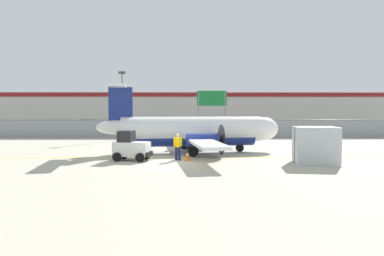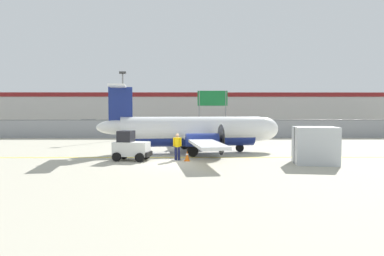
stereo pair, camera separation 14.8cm
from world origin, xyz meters
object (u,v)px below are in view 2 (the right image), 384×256
at_px(traffic_cone_near_left, 187,156).
at_px(parked_car_1, 133,125).
at_px(commuter_airplane, 195,131).
at_px(parked_car_4, 244,127).
at_px(baggage_tug, 131,147).
at_px(parked_car_3, 201,125).
at_px(parked_car_2, 164,125).
at_px(ground_crew_worker, 177,145).
at_px(parked_car_0, 88,124).
at_px(highway_sign, 213,102).
at_px(traffic_cone_near_right, 202,145).
at_px(cargo_container, 315,145).
at_px(apron_light_pole, 123,100).
at_px(parked_car_5, 277,126).

relative_size(traffic_cone_near_left, parked_car_1, 0.15).
xyz_separation_m(commuter_airplane, parked_car_4, (7.16, 21.61, -0.71)).
distance_m(baggage_tug, parked_car_1, 30.89).
distance_m(commuter_airplane, parked_car_3, 26.74).
height_order(baggage_tug, parked_car_4, baggage_tug).
bearing_deg(parked_car_2, ground_crew_worker, -88.38).
height_order(commuter_airplane, parked_car_3, commuter_airplane).
bearing_deg(traffic_cone_near_left, parked_car_0, 115.76).
bearing_deg(highway_sign, parked_car_1, 136.11).
bearing_deg(traffic_cone_near_left, parked_car_3, 86.53).
height_order(traffic_cone_near_right, parked_car_0, parked_car_0).
distance_m(cargo_container, parked_car_4, 26.99).
bearing_deg(apron_light_pole, cargo_container, -48.49).
distance_m(traffic_cone_near_left, parked_car_1, 31.95).
xyz_separation_m(traffic_cone_near_left, parked_car_4, (7.75, 25.79, 0.58)).
height_order(parked_car_2, highway_sign, highway_sign).
bearing_deg(ground_crew_worker, traffic_cone_near_right, 165.53).
bearing_deg(parked_car_5, traffic_cone_near_right, 65.58).
relative_size(parked_car_3, highway_sign, 0.79).
height_order(ground_crew_worker, traffic_cone_near_left, ground_crew_worker).
bearing_deg(parked_car_5, parked_car_2, -13.01).
distance_m(cargo_container, apron_light_pole, 22.18).
bearing_deg(highway_sign, traffic_cone_near_left, -98.42).
height_order(parked_car_3, apron_light_pole, apron_light_pole).
relative_size(parked_car_1, highway_sign, 0.79).
relative_size(ground_crew_worker, parked_car_2, 0.39).
xyz_separation_m(parked_car_4, parked_car_5, (4.77, 0.88, 0.00)).
bearing_deg(apron_light_pole, highway_sign, 24.96).
distance_m(parked_car_3, apron_light_pole, 18.27).
height_order(commuter_airplane, parked_car_0, commuter_airplane).
bearing_deg(cargo_container, parked_car_3, 107.66).
distance_m(ground_crew_worker, highway_sign, 20.10).
relative_size(baggage_tug, parked_car_3, 0.57).
relative_size(cargo_container, traffic_cone_near_left, 4.13).
relative_size(commuter_airplane, parked_car_0, 3.67).
height_order(traffic_cone_near_left, parked_car_5, parked_car_5).
relative_size(parked_car_0, highway_sign, 0.80).
bearing_deg(apron_light_pole, parked_car_2, 79.56).
distance_m(parked_car_4, parked_car_5, 4.86).
bearing_deg(cargo_container, parked_car_4, 97.22).
xyz_separation_m(parked_car_4, highway_sign, (-4.82, -5.96, 3.24)).
distance_m(ground_crew_worker, parked_car_5, 29.46).
bearing_deg(parked_car_0, baggage_tug, 103.39).
relative_size(cargo_container, parked_car_2, 0.61).
xyz_separation_m(ground_crew_worker, highway_sign, (3.56, 19.52, 3.19)).
xyz_separation_m(commuter_airplane, traffic_cone_near_right, (0.62, 2.50, -1.29)).
distance_m(parked_car_0, apron_light_pole, 20.39).
xyz_separation_m(parked_car_4, apron_light_pole, (-14.69, -10.55, 3.41)).
bearing_deg(baggage_tug, highway_sign, 82.45).
bearing_deg(parked_car_0, ground_crew_worker, 107.77).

